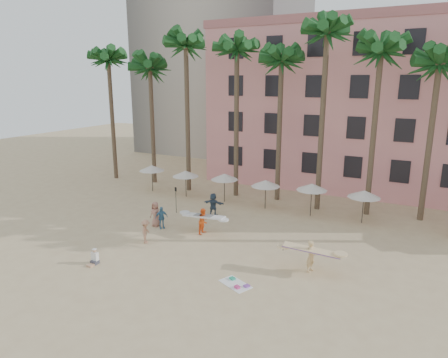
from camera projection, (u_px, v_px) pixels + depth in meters
The scene contains 10 objects.
ground at pixel (202, 271), 23.25m from camera, with size 120.00×120.00×0.00m, color #D1B789.
pink_hotel at pixel (389, 108), 40.58m from camera, with size 35.00×14.00×16.00m, color pink.
palm_row at pixel (297, 53), 32.78m from camera, with size 44.40×5.40×16.30m.
umbrella_row at pixel (244, 180), 34.78m from camera, with size 22.50×2.70×2.73m.
beach_towel at pixel (236, 284), 21.72m from camera, with size 2.05×1.66×0.14m.
carrier_yellow at pixel (311, 254), 22.96m from camera, with size 3.32×1.19×1.90m.
carrier_white at pixel (204, 220), 28.67m from camera, with size 3.28×0.95×1.88m.
beachgoers at pixel (178, 214), 30.28m from camera, with size 4.09×8.07×1.90m.
paddle at pixel (176, 197), 32.95m from camera, with size 0.18×0.04×2.23m.
seated_man at pixel (94, 259), 24.05m from camera, with size 0.42×0.73×0.95m.
Camera 1 is at (10.90, -18.27, 10.88)m, focal length 32.00 mm.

